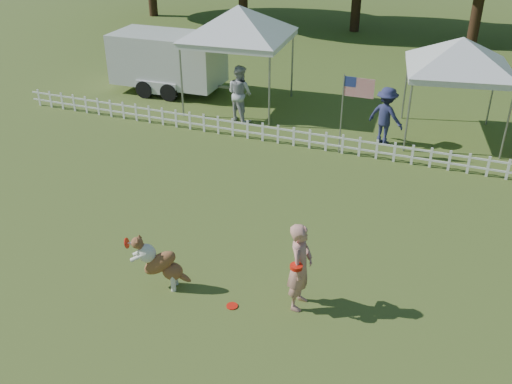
% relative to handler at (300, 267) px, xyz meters
% --- Properties ---
extents(ground, '(120.00, 120.00, 0.00)m').
position_rel_handler_xyz_m(ground, '(-1.17, -0.04, -0.88)').
color(ground, '#39521A').
rests_on(ground, ground).
extents(picket_fence, '(22.00, 0.08, 0.60)m').
position_rel_handler_xyz_m(picket_fence, '(-1.17, 6.96, -0.58)').
color(picket_fence, white).
rests_on(picket_fence, ground).
extents(handler, '(0.42, 0.64, 1.76)m').
position_rel_handler_xyz_m(handler, '(0.00, 0.00, 0.00)').
color(handler, tan).
rests_on(handler, ground).
extents(dog, '(1.16, 0.67, 1.14)m').
position_rel_handler_xyz_m(dog, '(-2.66, -0.47, -0.31)').
color(dog, brown).
rests_on(dog, ground).
extents(frisbee_on_turf, '(0.27, 0.27, 0.02)m').
position_rel_handler_xyz_m(frisbee_on_turf, '(-1.15, -0.52, -0.87)').
color(frisbee_on_turf, red).
rests_on(frisbee_on_turf, ground).
extents(canopy_tent_left, '(3.55, 3.55, 3.40)m').
position_rel_handler_xyz_m(canopy_tent_left, '(-5.31, 9.60, 0.82)').
color(canopy_tent_left, silver).
rests_on(canopy_tent_left, ground).
extents(canopy_tent_right, '(3.41, 3.41, 3.04)m').
position_rel_handler_xyz_m(canopy_tent_right, '(1.82, 9.39, 0.64)').
color(canopy_tent_right, silver).
rests_on(canopy_tent_right, ground).
extents(cargo_trailer, '(5.09, 2.38, 2.21)m').
position_rel_handler_xyz_m(cargo_trailer, '(-8.43, 10.12, 0.22)').
color(cargo_trailer, silver).
rests_on(cargo_trailer, ground).
extents(flag_pole, '(0.91, 0.11, 2.37)m').
position_rel_handler_xyz_m(flag_pole, '(-1.03, 6.98, 0.30)').
color(flag_pole, gray).
rests_on(flag_pole, ground).
extents(spectator_a, '(1.11, 1.00, 1.86)m').
position_rel_handler_xyz_m(spectator_a, '(-4.75, 8.32, 0.05)').
color(spectator_a, '#ABABB0').
rests_on(spectator_a, ground).
extents(spectator_b, '(1.28, 1.01, 1.74)m').
position_rel_handler_xyz_m(spectator_b, '(0.04, 8.21, -0.01)').
color(spectator_b, '#252850').
rests_on(spectator_b, ground).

